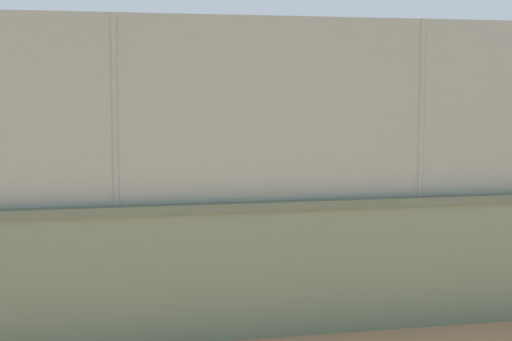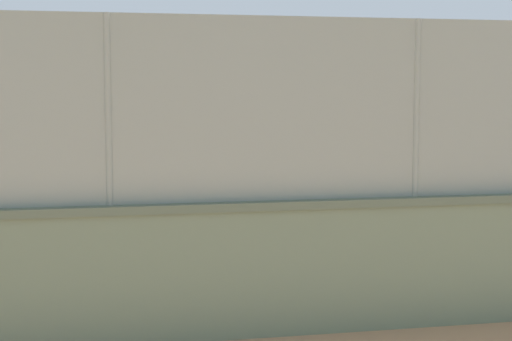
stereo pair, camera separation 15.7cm
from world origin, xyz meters
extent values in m
plane|color=tan|center=(0.00, 0.00, 0.00)|extent=(260.00, 260.00, 0.00)
cube|color=slate|center=(0.76, 11.50, 0.62)|extent=(30.72, 1.36, 1.24)
cube|color=#556151|center=(0.76, 11.50, 1.28)|extent=(30.73, 1.42, 0.08)
cube|color=gray|center=(0.76, 11.50, 2.20)|extent=(30.10, 1.10, 1.76)
cylinder|color=gray|center=(-2.25, 11.60, 2.20)|extent=(0.07, 0.07, 1.76)
cylinder|color=gray|center=(0.76, 11.50, 2.20)|extent=(0.07, 0.07, 1.76)
cylinder|color=#B2B2B2|center=(0.09, 0.44, 0.40)|extent=(0.17, 0.17, 0.79)
cylinder|color=#B2B2B2|center=(-0.11, 0.41, 0.40)|extent=(0.17, 0.17, 0.79)
cylinder|color=white|center=(-0.01, 0.42, 1.09)|extent=(0.38, 0.38, 0.59)
cylinder|color=#936B4C|center=(0.29, 0.51, 1.20)|extent=(0.17, 0.57, 0.17)
cylinder|color=#936B4C|center=(-0.35, 0.68, 1.20)|extent=(0.17, 0.57, 0.17)
sphere|color=#936B4C|center=(-0.01, 0.42, 1.49)|extent=(0.22, 0.22, 0.22)
cylinder|color=red|center=(-0.01, 0.42, 1.59)|extent=(0.27, 0.27, 0.05)
cylinder|color=black|center=(-0.37, 0.86, 1.20)|extent=(0.08, 0.30, 0.04)
ellipsoid|color=#333338|center=(-0.40, 1.07, 1.20)|extent=(0.07, 0.30, 0.24)
cylinder|color=#B2B2B2|center=(-5.88, 7.17, 0.42)|extent=(0.21, 0.21, 0.83)
cylinder|color=#B2B2B2|center=(-6.02, 7.32, 0.42)|extent=(0.21, 0.21, 0.83)
cylinder|color=beige|center=(-5.95, 7.24, 1.14)|extent=(0.48, 0.48, 0.62)
cylinder|color=#936B4C|center=(-5.69, 7.06, 1.26)|extent=(0.48, 0.48, 0.17)
sphere|color=#936B4C|center=(-5.95, 7.24, 1.57)|extent=(0.24, 0.24, 0.24)
cylinder|color=navy|center=(-5.95, 7.24, 1.67)|extent=(0.35, 0.35, 0.05)
cylinder|color=#591919|center=(-2.26, 6.66, 0.42)|extent=(0.19, 0.19, 0.84)
cylinder|color=#591919|center=(-2.07, 6.60, 0.42)|extent=(0.19, 0.19, 0.84)
cylinder|color=#3372B2|center=(-2.16, 6.63, 1.15)|extent=(0.43, 0.43, 0.62)
cylinder|color=#936B4C|center=(-2.48, 6.68, 1.28)|extent=(0.28, 0.59, 0.17)
cylinder|color=#936B4C|center=(-1.96, 6.24, 1.28)|extent=(0.28, 0.59, 0.17)
sphere|color=#936B4C|center=(-2.16, 6.63, 1.58)|extent=(0.24, 0.24, 0.24)
cylinder|color=white|center=(-2.16, 6.63, 1.69)|extent=(0.32, 0.32, 0.05)
sphere|color=orange|center=(0.74, 2.09, 1.48)|extent=(0.14, 0.14, 0.14)
cube|color=#4C6B4C|center=(-3.20, 10.34, 0.45)|extent=(1.61, 0.44, 0.06)
cube|color=#4C6B4C|center=(-3.19, 10.50, 0.67)|extent=(1.60, 0.10, 0.40)
cube|color=#333338|center=(-3.84, 10.36, 0.23)|extent=(0.07, 0.38, 0.45)
cube|color=#333338|center=(-2.56, 10.31, 0.23)|extent=(0.07, 0.38, 0.45)
camera|label=1|loc=(1.31, 18.75, 2.38)|focal=54.85mm
camera|label=2|loc=(1.15, 18.79, 2.38)|focal=54.85mm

